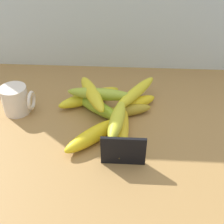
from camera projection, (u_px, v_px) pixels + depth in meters
counter_top at (107, 136)px, 82.35cm from camera, size 110.00×76.00×3.00cm
chalkboard_sign at (123, 152)px, 70.03cm from camera, size 11.00×1.80×8.40cm
coffee_mug at (16, 100)px, 86.52cm from camera, size 9.31×7.81×8.61cm
banana_0 at (122, 131)px, 79.06cm from camera, size 4.44×20.94×3.83cm
banana_1 at (134, 104)px, 88.91cm from camera, size 14.83×11.45×3.77cm
banana_2 at (96, 106)px, 87.83cm from camera, size 18.31×15.61×4.05cm
banana_3 at (89, 97)px, 91.47cm from camera, size 19.93×14.26×4.14cm
banana_4 at (93, 135)px, 77.31cm from camera, size 16.06×16.29×4.28cm
banana_5 at (126, 111)px, 86.50cm from camera, size 16.04×7.73×3.55cm
banana_6 at (117, 120)px, 76.76cm from camera, size 6.04×16.95×3.78cm
banana_7 at (101, 94)px, 86.23cm from camera, size 20.56×5.46×3.64cm
banana_8 at (136, 93)px, 87.60cm from camera, size 14.14×19.48×3.35cm
banana_9 at (92, 93)px, 86.12cm from camera, size 11.44×19.08×4.02cm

